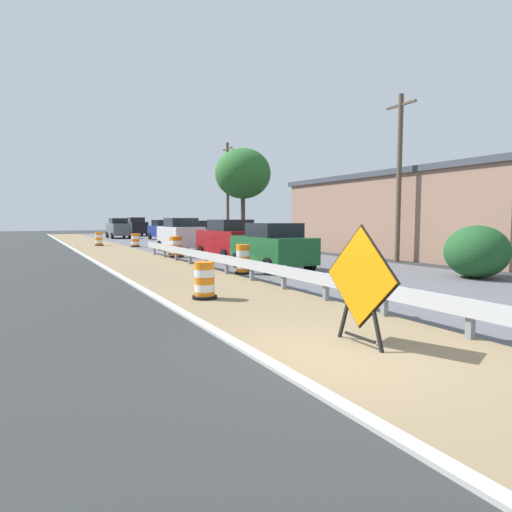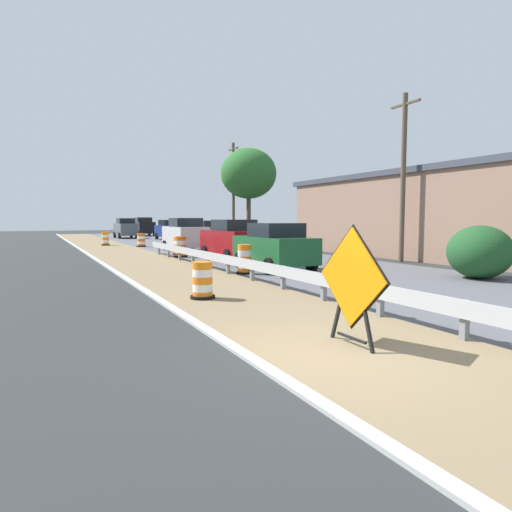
{
  "view_description": "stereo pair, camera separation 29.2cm",
  "coord_description": "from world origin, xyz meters",
  "px_view_note": "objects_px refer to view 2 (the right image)",
  "views": [
    {
      "loc": [
        -4.36,
        -5.33,
        2.08
      ],
      "look_at": [
        2.26,
        7.14,
        0.89
      ],
      "focal_mm": 31.04,
      "sensor_mm": 36.0,
      "label": 1
    },
    {
      "loc": [
        -4.1,
        -5.46,
        2.08
      ],
      "look_at": [
        2.26,
        7.14,
        0.89
      ],
      "focal_mm": 31.04,
      "sensor_mm": 36.0,
      "label": 2
    }
  ],
  "objects_px": {
    "car_lead_near_lane": "(185,235)",
    "utility_pole_mid": "(233,192)",
    "traffic_barrel_far": "(179,247)",
    "car_distant_a": "(211,233)",
    "car_mid_far_lane": "(144,227)",
    "car_distant_b": "(233,239)",
    "traffic_barrel_farther": "(141,241)",
    "traffic_barrel_close": "(245,261)",
    "traffic_barrel_farthest": "(105,239)",
    "traffic_barrel_nearest": "(203,282)",
    "car_trailing_near_lane": "(170,230)",
    "car_lead_far_lane": "(274,246)",
    "car_trailing_far_lane": "(125,228)",
    "utility_pole_near": "(403,176)",
    "warning_sign_diamond": "(352,281)",
    "traffic_barrel_mid": "(181,248)"
  },
  "relations": [
    {
      "from": "car_lead_near_lane",
      "to": "utility_pole_mid",
      "type": "relative_size",
      "value": 0.51
    },
    {
      "from": "traffic_barrel_far",
      "to": "utility_pole_mid",
      "type": "bearing_deg",
      "value": 50.32
    },
    {
      "from": "car_distant_a",
      "to": "traffic_barrel_far",
      "type": "bearing_deg",
      "value": -33.39
    },
    {
      "from": "car_mid_far_lane",
      "to": "car_distant_b",
      "type": "distance_m",
      "value": 33.99
    },
    {
      "from": "traffic_barrel_farther",
      "to": "traffic_barrel_close",
      "type": "bearing_deg",
      "value": -90.24
    },
    {
      "from": "traffic_barrel_farthest",
      "to": "traffic_barrel_nearest",
      "type": "bearing_deg",
      "value": -92.55
    },
    {
      "from": "traffic_barrel_far",
      "to": "car_trailing_near_lane",
      "type": "relative_size",
      "value": 0.21
    },
    {
      "from": "car_trailing_near_lane",
      "to": "car_lead_far_lane",
      "type": "height_order",
      "value": "car_trailing_near_lane"
    },
    {
      "from": "traffic_barrel_farthest",
      "to": "car_distant_a",
      "type": "bearing_deg",
      "value": -31.81
    },
    {
      "from": "car_mid_far_lane",
      "to": "car_trailing_far_lane",
      "type": "bearing_deg",
      "value": -29.69
    },
    {
      "from": "car_trailing_near_lane",
      "to": "traffic_barrel_farther",
      "type": "bearing_deg",
      "value": -28.79
    },
    {
      "from": "traffic_barrel_close",
      "to": "utility_pole_mid",
      "type": "bearing_deg",
      "value": 67.32
    },
    {
      "from": "traffic_barrel_far",
      "to": "car_distant_b",
      "type": "distance_m",
      "value": 4.25
    },
    {
      "from": "car_mid_far_lane",
      "to": "utility_pole_mid",
      "type": "relative_size",
      "value": 0.5
    },
    {
      "from": "car_distant_a",
      "to": "utility_pole_near",
      "type": "relative_size",
      "value": 0.52
    },
    {
      "from": "traffic_barrel_far",
      "to": "car_lead_near_lane",
      "type": "relative_size",
      "value": 0.24
    },
    {
      "from": "traffic_barrel_far",
      "to": "car_lead_near_lane",
      "type": "height_order",
      "value": "car_lead_near_lane"
    },
    {
      "from": "car_lead_near_lane",
      "to": "traffic_barrel_far",
      "type": "bearing_deg",
      "value": 155.48
    },
    {
      "from": "car_trailing_near_lane",
      "to": "car_distant_a",
      "type": "height_order",
      "value": "car_trailing_near_lane"
    },
    {
      "from": "traffic_barrel_close",
      "to": "car_trailing_far_lane",
      "type": "distance_m",
      "value": 34.18
    },
    {
      "from": "traffic_barrel_nearest",
      "to": "car_trailing_far_lane",
      "type": "relative_size",
      "value": 0.23
    },
    {
      "from": "traffic_barrel_nearest",
      "to": "traffic_barrel_farthest",
      "type": "height_order",
      "value": "traffic_barrel_farthest"
    },
    {
      "from": "warning_sign_diamond",
      "to": "car_trailing_far_lane",
      "type": "bearing_deg",
      "value": -95.75
    },
    {
      "from": "traffic_barrel_nearest",
      "to": "traffic_barrel_mid",
      "type": "relative_size",
      "value": 0.85
    },
    {
      "from": "traffic_barrel_mid",
      "to": "car_lead_near_lane",
      "type": "relative_size",
      "value": 0.27
    },
    {
      "from": "car_distant_a",
      "to": "utility_pole_near",
      "type": "distance_m",
      "value": 16.67
    },
    {
      "from": "utility_pole_near",
      "to": "car_trailing_near_lane",
      "type": "bearing_deg",
      "value": 97.52
    },
    {
      "from": "traffic_barrel_farther",
      "to": "car_lead_far_lane",
      "type": "relative_size",
      "value": 0.24
    },
    {
      "from": "utility_pole_near",
      "to": "utility_pole_mid",
      "type": "relative_size",
      "value": 0.96
    },
    {
      "from": "warning_sign_diamond",
      "to": "car_distant_a",
      "type": "height_order",
      "value": "warning_sign_diamond"
    },
    {
      "from": "car_distant_a",
      "to": "traffic_barrel_nearest",
      "type": "bearing_deg",
      "value": -21.07
    },
    {
      "from": "traffic_barrel_close",
      "to": "warning_sign_diamond",
      "type": "bearing_deg",
      "value": -104.86
    },
    {
      "from": "traffic_barrel_farther",
      "to": "car_lead_near_lane",
      "type": "height_order",
      "value": "car_lead_near_lane"
    },
    {
      "from": "traffic_barrel_mid",
      "to": "car_distant_a",
      "type": "height_order",
      "value": "car_distant_a"
    },
    {
      "from": "car_trailing_near_lane",
      "to": "traffic_barrel_mid",
      "type": "bearing_deg",
      "value": -16.18
    },
    {
      "from": "traffic_barrel_mid",
      "to": "traffic_barrel_far",
      "type": "xyz_separation_m",
      "value": [
        0.39,
        1.6,
        -0.06
      ]
    },
    {
      "from": "traffic_barrel_far",
      "to": "car_lead_near_lane",
      "type": "xyz_separation_m",
      "value": [
        1.28,
        2.82,
        0.61
      ]
    },
    {
      "from": "car_trailing_far_lane",
      "to": "warning_sign_diamond",
      "type": "bearing_deg",
      "value": 173.29
    },
    {
      "from": "traffic_barrel_nearest",
      "to": "traffic_barrel_mid",
      "type": "bearing_deg",
      "value": 75.43
    },
    {
      "from": "traffic_barrel_far",
      "to": "car_distant_a",
      "type": "bearing_deg",
      "value": 56.15
    },
    {
      "from": "traffic_barrel_close",
      "to": "traffic_barrel_farther",
      "type": "xyz_separation_m",
      "value": [
        0.08,
        18.26,
        -0.06
      ]
    },
    {
      "from": "car_lead_far_lane",
      "to": "car_mid_far_lane",
      "type": "bearing_deg",
      "value": -4.85
    },
    {
      "from": "warning_sign_diamond",
      "to": "car_lead_near_lane",
      "type": "xyz_separation_m",
      "value": [
        4.18,
        22.0,
        0.0
      ]
    },
    {
      "from": "car_mid_far_lane",
      "to": "warning_sign_diamond",
      "type": "bearing_deg",
      "value": -8.75
    },
    {
      "from": "traffic_barrel_nearest",
      "to": "car_distant_a",
      "type": "relative_size",
      "value": 0.24
    },
    {
      "from": "traffic_barrel_close",
      "to": "car_mid_far_lane",
      "type": "xyz_separation_m",
      "value": [
        5.07,
        39.81,
        0.62
      ]
    },
    {
      "from": "traffic_barrel_close",
      "to": "utility_pole_mid",
      "type": "distance_m",
      "value": 20.68
    },
    {
      "from": "traffic_barrel_farthest",
      "to": "car_mid_far_lane",
      "type": "bearing_deg",
      "value": 69.01
    },
    {
      "from": "car_trailing_near_lane",
      "to": "car_distant_a",
      "type": "distance_m",
      "value": 11.46
    },
    {
      "from": "car_trailing_near_lane",
      "to": "car_trailing_far_lane",
      "type": "xyz_separation_m",
      "value": [
        -3.29,
        5.92,
        0.08
      ]
    }
  ]
}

